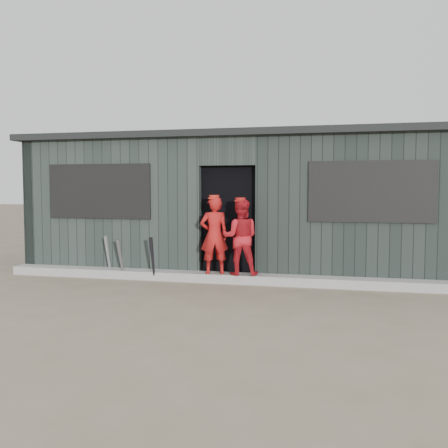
% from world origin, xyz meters
% --- Properties ---
extents(ground, '(80.00, 80.00, 0.00)m').
position_xyz_m(ground, '(0.00, 0.00, 0.00)').
color(ground, '#6E604C').
rests_on(ground, ground).
extents(curb, '(8.00, 0.36, 0.15)m').
position_xyz_m(curb, '(0.00, 1.82, 0.07)').
color(curb, gray).
rests_on(curb, ground).
extents(bat_left, '(0.10, 0.22, 0.77)m').
position_xyz_m(bat_left, '(-2.11, 1.72, 0.38)').
color(bat_left, '#95959D').
rests_on(bat_left, ground).
extents(bat_mid, '(0.09, 0.26, 0.72)m').
position_xyz_m(bat_mid, '(-1.83, 1.63, 0.36)').
color(bat_mid, slate).
rests_on(bat_mid, ground).
extents(bat_right, '(0.07, 0.24, 0.77)m').
position_xyz_m(bat_right, '(-1.21, 1.59, 0.39)').
color(bat_right, black).
rests_on(bat_right, ground).
extents(player_red_left, '(0.56, 0.47, 1.32)m').
position_xyz_m(player_red_left, '(-0.16, 1.76, 0.81)').
color(player_red_left, '#A71514').
rests_on(player_red_left, curb).
extents(player_red_right, '(0.69, 0.57, 1.28)m').
position_xyz_m(player_red_right, '(0.29, 1.75, 0.79)').
color(player_red_right, red).
rests_on(player_red_right, curb).
extents(player_grey_back, '(0.68, 0.54, 1.21)m').
position_xyz_m(player_grey_back, '(0.42, 2.41, 0.61)').
color(player_grey_back, '#A2A2A2').
rests_on(player_grey_back, ground).
extents(dugout, '(8.30, 3.30, 2.62)m').
position_xyz_m(dugout, '(0.00, 3.50, 1.29)').
color(dugout, black).
rests_on(dugout, ground).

